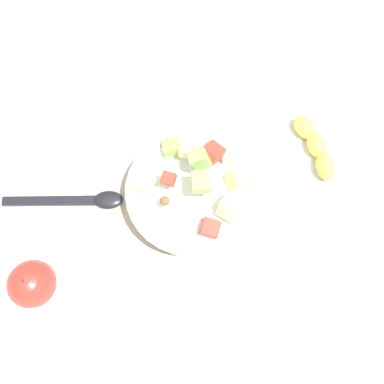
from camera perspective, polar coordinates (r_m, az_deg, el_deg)
The scene contains 6 objects.
ground_plane at distance 0.83m, azimuth 0.49°, elevation -2.38°, with size 2.40×2.40×0.00m, color silver.
placemat at distance 0.82m, azimuth 0.49°, elevation -2.32°, with size 0.42×0.32×0.01m, color tan.
salad_bowl at distance 0.79m, azimuth 0.09°, elevation -0.08°, with size 0.24×0.24×0.13m.
serving_spoon at distance 0.85m, azimuth -14.44°, elevation -1.07°, with size 0.22×0.13×0.01m.
whole_apple at distance 0.81m, azimuth -20.59°, elevation -11.43°, with size 0.08×0.08×0.10m.
banana_whole at distance 0.89m, azimuth 16.15°, elevation 5.85°, with size 0.13×0.12×0.04m.
Camera 1 is at (-0.10, 0.21, 0.79)m, focal length 39.97 mm.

